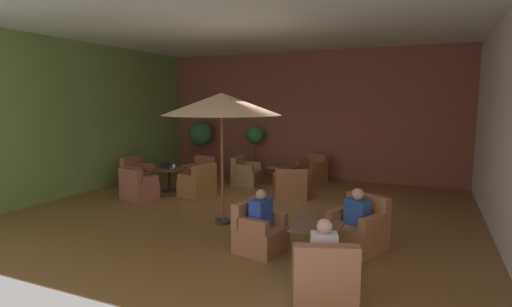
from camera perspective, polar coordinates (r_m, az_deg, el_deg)
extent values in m
cube|color=brown|center=(9.18, -1.14, -8.34)|extent=(9.95, 8.97, 0.02)
cube|color=brown|center=(13.01, 7.14, 5.47)|extent=(9.95, 0.08, 4.08)
cube|color=olive|center=(11.80, -23.55, 4.69)|extent=(0.08, 8.97, 4.08)
cube|color=silver|center=(8.11, 32.38, 3.10)|extent=(0.08, 8.97, 4.08)
cube|color=silver|center=(8.97, -1.21, 17.88)|extent=(9.95, 8.97, 0.06)
cylinder|color=black|center=(11.41, -12.32, -5.24)|extent=(0.43, 0.43, 0.02)
cylinder|color=black|center=(11.35, -12.37, -3.80)|extent=(0.07, 0.07, 0.61)
cube|color=brown|center=(11.29, -12.41, -2.21)|extent=(0.75, 0.75, 0.03)
cube|color=#A15D40|center=(12.02, -8.48, -3.54)|extent=(0.90, 0.94, 0.41)
cube|color=#A15D40|center=(12.15, -7.45, -1.37)|extent=(0.73, 0.36, 0.43)
cube|color=#A15D40|center=(11.72, -7.69, -2.29)|extent=(0.28, 0.62, 0.20)
cube|color=#A15D40|center=(12.16, -9.60, -1.97)|extent=(0.28, 0.62, 0.20)
cube|color=#A06443|center=(11.99, -16.40, -3.71)|extent=(0.80, 0.73, 0.45)
cube|color=#A06443|center=(12.10, -17.60, -1.48)|extent=(0.18, 0.73, 0.45)
cube|color=#A06443|center=(12.12, -15.42, -1.92)|extent=(0.62, 0.14, 0.22)
cube|color=#A06443|center=(11.68, -17.22, -2.35)|extent=(0.62, 0.14, 0.22)
cube|color=#9F5E49|center=(10.70, -16.42, -5.15)|extent=(0.85, 0.85, 0.41)
cube|color=#9F5E49|center=(10.45, -17.71, -3.22)|extent=(0.74, 0.29, 0.40)
cube|color=#9F5E49|center=(10.89, -17.26, -3.36)|extent=(0.26, 0.58, 0.19)
cube|color=#9F5E49|center=(10.45, -15.32, -3.73)|extent=(0.26, 0.58, 0.19)
cube|color=olive|center=(10.64, -8.52, -4.94)|extent=(0.84, 0.93, 0.43)
cube|color=olive|center=(10.38, -7.46, -2.81)|extent=(0.30, 0.83, 0.44)
cube|color=olive|center=(10.37, -9.98, -3.53)|extent=(0.56, 0.24, 0.20)
cube|color=olive|center=(10.85, -7.49, -2.99)|extent=(0.56, 0.24, 0.20)
cylinder|color=black|center=(6.38, 8.67, -15.57)|extent=(0.35, 0.35, 0.02)
cylinder|color=black|center=(6.27, 8.72, -13.12)|extent=(0.07, 0.07, 0.61)
cube|color=brown|center=(6.16, 8.78, -10.34)|extent=(0.75, 0.75, 0.03)
cube|color=#986040|center=(6.77, 0.71, -12.29)|extent=(0.83, 0.84, 0.42)
cube|color=#986040|center=(6.79, -1.26, -8.51)|extent=(0.28, 0.74, 0.42)
cube|color=#986040|center=(6.89, 2.36, -9.15)|extent=(0.57, 0.23, 0.22)
cube|color=#986040|center=(6.42, -0.48, -10.42)|extent=(0.57, 0.23, 0.22)
cube|color=#9A5F3F|center=(5.37, 9.66, -17.94)|extent=(1.00, 1.01, 0.41)
cube|color=#9A5F3F|center=(4.93, 10.14, -15.17)|extent=(0.79, 0.43, 0.41)
cube|color=#9A5F3F|center=(5.26, 6.13, -14.75)|extent=(0.34, 0.63, 0.21)
cube|color=#9A5F3F|center=(5.33, 13.20, -14.63)|extent=(0.34, 0.63, 0.21)
cube|color=#A0633C|center=(7.06, 14.27, -11.60)|extent=(1.06, 1.05, 0.44)
cube|color=#A0633C|center=(7.17, 15.82, -7.55)|extent=(0.79, 0.50, 0.47)
cube|color=#A0633C|center=(6.75, 16.47, -9.61)|extent=(0.39, 0.61, 0.23)
cube|color=#A0633C|center=(7.11, 11.97, -8.57)|extent=(0.39, 0.61, 0.23)
cylinder|color=black|center=(11.59, 3.97, -4.88)|extent=(0.41, 0.41, 0.02)
cylinder|color=black|center=(11.53, 3.99, -3.46)|extent=(0.07, 0.07, 0.61)
cube|color=brown|center=(11.47, 4.00, -1.89)|extent=(0.77, 0.77, 0.03)
cube|color=#955A39|center=(12.33, 7.93, -3.16)|extent=(1.00, 0.99, 0.45)
cube|color=#955A39|center=(12.46, 8.87, -0.99)|extent=(0.73, 0.49, 0.44)
cube|color=#955A39|center=(12.04, 8.88, -1.81)|extent=(0.39, 0.56, 0.22)
cube|color=#955A39|center=(12.45, 6.82, -1.46)|extent=(0.39, 0.56, 0.22)
cube|color=olive|center=(11.92, -1.30, -3.50)|extent=(0.77, 0.84, 0.44)
cube|color=olive|center=(11.95, -2.57, -1.40)|extent=(0.20, 0.81, 0.42)
cube|color=olive|center=(12.16, -0.52, -1.69)|extent=(0.58, 0.15, 0.23)
cube|color=olive|center=(11.53, -1.76, -2.20)|extent=(0.58, 0.15, 0.23)
cube|color=#9F6743|center=(10.44, 4.81, -5.20)|extent=(1.07, 1.07, 0.41)
cube|color=#9F6743|center=(10.06, 5.09, -3.42)|extent=(0.79, 0.52, 0.38)
cube|color=#9F6743|center=(10.38, 3.01, -3.57)|extent=(0.42, 0.61, 0.19)
cube|color=#9F6743|center=(10.47, 6.56, -3.51)|extent=(0.42, 0.61, 0.19)
cylinder|color=#2D2D2D|center=(8.32, -4.79, -9.71)|extent=(0.32, 0.32, 0.08)
cylinder|color=brown|center=(8.04, -4.89, -1.03)|extent=(0.06, 0.06, 2.62)
cone|color=#E1B38D|center=(7.95, -4.99, 7.12)|extent=(2.39, 2.39, 0.44)
cylinder|color=#AA654A|center=(14.16, -7.87, -2.06)|extent=(0.36, 0.36, 0.31)
cylinder|color=brown|center=(14.08, -7.91, -0.03)|extent=(0.06, 0.06, 0.70)
sphere|color=#306B3C|center=(14.01, -7.96, 2.85)|extent=(0.85, 0.85, 0.85)
cylinder|color=#37352E|center=(13.36, -0.13, -2.35)|extent=(0.34, 0.34, 0.40)
cylinder|color=brown|center=(13.28, -0.13, 0.06)|extent=(0.06, 0.06, 0.73)
sphere|color=#35743F|center=(13.21, -0.13, 2.73)|extent=(0.60, 0.60, 0.60)
cube|color=#2A429E|center=(6.63, 0.71, -8.63)|extent=(0.30, 0.42, 0.48)
sphere|color=#AD7B5C|center=(6.55, 0.72, -5.94)|extent=(0.17, 0.17, 0.17)
cube|color=silver|center=(5.20, 9.77, -13.63)|extent=(0.38, 0.32, 0.46)
sphere|color=tan|center=(5.09, 9.85, -10.31)|extent=(0.20, 0.20, 0.20)
cube|color=#2B4C96|center=(6.93, 14.39, -8.19)|extent=(0.45, 0.39, 0.43)
sphere|color=tan|center=(6.85, 14.48, -5.71)|extent=(0.20, 0.20, 0.20)
cylinder|color=white|center=(11.33, -11.78, -1.78)|extent=(0.08, 0.08, 0.11)
cube|color=#9EA0A5|center=(11.26, -12.62, -2.12)|extent=(0.33, 0.25, 0.01)
cube|color=black|center=(11.16, -13.01, -1.70)|extent=(0.31, 0.04, 0.19)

